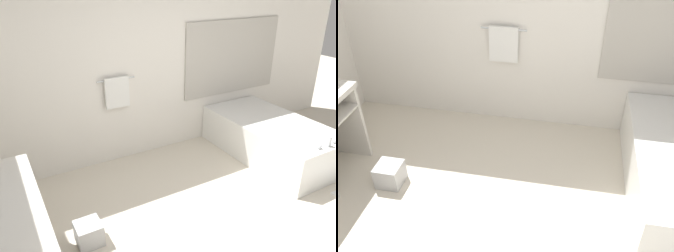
{
  "view_description": "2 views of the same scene",
  "coord_description": "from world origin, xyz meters",
  "views": [
    {
      "loc": [
        -1.7,
        -1.61,
        2.31
      ],
      "look_at": [
        -0.12,
        1.16,
        0.86
      ],
      "focal_mm": 35.0,
      "sensor_mm": 36.0,
      "label": 1
    },
    {
      "loc": [
        0.47,
        -1.6,
        2.59
      ],
      "look_at": [
        -0.03,
        0.94,
        0.77
      ],
      "focal_mm": 40.0,
      "sensor_mm": 36.0,
      "label": 2
    }
  ],
  "objects": [
    {
      "name": "waste_bin",
      "position": [
        -1.17,
        0.83,
        0.11
      ],
      "size": [
        0.24,
        0.24,
        0.22
      ],
      "color": "#B2B2B2",
      "rests_on": "ground_plane"
    },
    {
      "name": "wall_back_with_blinds",
      "position": [
        0.06,
        2.23,
        1.34
      ],
      "size": [
        7.4,
        0.13,
        2.7
      ],
      "color": "white",
      "rests_on": "ground_plane"
    },
    {
      "name": "bathtub",
      "position": [
        1.59,
        1.25,
        0.28
      ],
      "size": [
        1.0,
        1.88,
        0.64
      ],
      "color": "white",
      "rests_on": "ground_plane"
    }
  ]
}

